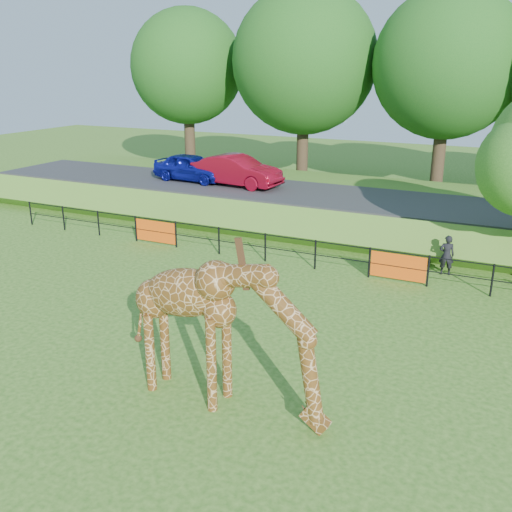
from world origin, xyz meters
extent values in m
plane|color=#2E6218|center=(0.00, 0.00, 0.00)|extent=(90.00, 90.00, 0.00)
cube|color=#2E6218|center=(0.00, 15.50, 0.65)|extent=(40.00, 9.00, 1.30)
cube|color=#2D2D2F|center=(0.00, 14.00, 1.36)|extent=(40.00, 5.00, 0.12)
imported|color=#141BA7|center=(-9.00, 14.13, 2.12)|extent=(4.21, 2.00, 1.39)
imported|color=maroon|center=(-6.32, 14.00, 2.17)|extent=(4.70, 2.05, 1.50)
imported|color=black|center=(4.37, 9.47, 0.72)|extent=(0.59, 0.46, 1.44)
cylinder|color=#2F1F15|center=(-14.00, 22.00, 2.50)|extent=(0.70, 0.70, 5.00)
sphere|color=#155016|center=(-14.00, 22.00, 6.98)|extent=(7.20, 7.20, 7.20)
cylinder|color=#2F1F15|center=(-6.00, 22.00, 2.50)|extent=(0.70, 0.70, 5.00)
sphere|color=#155016|center=(-6.00, 22.00, 7.31)|extent=(8.40, 8.40, 8.40)
cylinder|color=#2F1F15|center=(2.00, 22.00, 2.50)|extent=(0.70, 0.70, 5.00)
sphere|color=#155016|center=(2.00, 22.00, 7.14)|extent=(7.80, 7.80, 7.80)
camera|label=1|loc=(6.56, -10.60, 7.09)|focal=40.00mm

